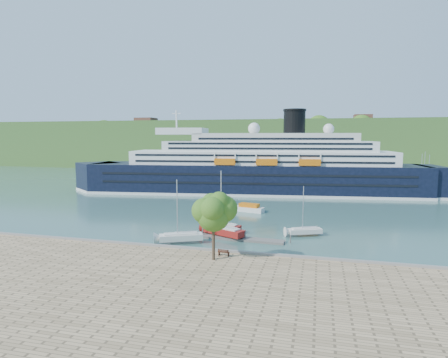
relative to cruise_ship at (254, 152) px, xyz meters
The scene contains 12 objects.
ground 59.56m from the cruise_ship, 88.53° to the right, with size 400.00×400.00×0.00m, color #315752.
far_hillside 86.70m from the cruise_ship, 89.01° to the left, with size 400.00×50.00×24.00m, color #2B5221.
quay_coping 59.53m from the cruise_ship, 88.54° to the right, with size 220.00×0.50×0.30m, color slate.
cruise_ship is the anchor object (origin of this frame).
park_bench 61.38m from the cruise_ship, 83.77° to the right, with size 1.56×0.64×1.00m, color #4D2316, non-canonical shape.
promenade_tree 62.50m from the cruise_ship, 84.76° to the right, with size 5.69×5.69×9.42m, color #316019, non-canonical shape.
floating_pontoon 50.52m from the cruise_ship, 83.73° to the right, with size 16.17×1.98×0.36m, color #66605A, non-canonical shape.
sailboat_white_near 53.49m from the cruise_ship, 92.32° to the right, with size 7.35×2.04×9.50m, color silver, non-canonical shape.
sailboat_red 48.75m from the cruise_ship, 85.87° to the right, with size 8.10×2.25×10.47m, color maroon, non-canonical shape.
sailboat_white_far 47.37m from the cruise_ship, 69.55° to the right, with size 6.17×1.71×7.97m, color silver, non-canonical shape.
tender_launch 28.82m from the cruise_ship, 82.16° to the right, with size 6.50×2.22×1.80m, color orange, non-canonical shape.
sailboat_extra 45.45m from the cruise_ship, 86.73° to the right, with size 6.68×1.86×8.63m, color maroon, non-canonical shape.
Camera 1 is at (16.84, -47.63, 16.57)m, focal length 30.00 mm.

